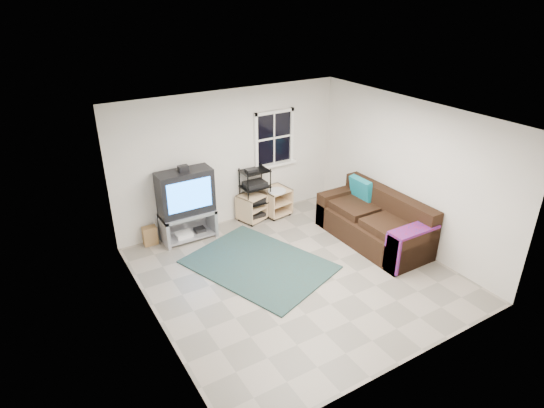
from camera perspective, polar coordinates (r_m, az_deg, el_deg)
room at (r=9.05m, az=0.27°, el=7.83°), size 4.60×4.62×4.60m
tv_unit at (r=8.29m, az=-10.76°, el=0.56°), size 0.98×0.49×1.44m
av_rack at (r=9.01m, az=-2.12°, el=0.85°), size 0.54×0.39×1.08m
side_table_left at (r=9.04m, az=-2.74°, el=-0.33°), size 0.58×0.58×0.54m
side_table_right at (r=9.24m, az=0.34°, el=0.57°), size 0.58×0.58×0.59m
sofa at (r=8.47m, az=12.79°, el=-2.39°), size 0.97×2.19×1.00m
shag_rug at (r=7.72m, az=-1.65°, el=-7.58°), size 2.33×2.71×0.03m
paper_bag at (r=8.52m, az=-15.06°, el=-3.85°), size 0.25×0.17×0.35m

